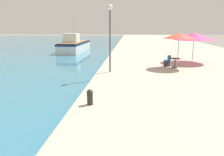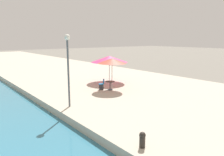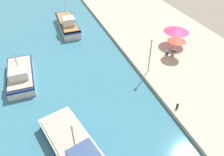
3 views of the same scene
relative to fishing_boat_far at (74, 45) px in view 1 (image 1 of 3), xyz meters
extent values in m
cube|color=#BCB29E|center=(13.75, 2.51, -0.70)|extent=(16.00, 90.00, 0.50)
cube|color=silver|center=(0.00, 0.16, -0.24)|extent=(2.78, 8.99, 1.33)
cube|color=navy|center=(0.00, 0.16, 0.29)|extent=(2.83, 9.08, 0.25)
cube|color=#99754C|center=(0.00, 0.16, 0.47)|extent=(2.55, 8.27, 0.10)
cube|color=silver|center=(-0.02, -1.41, 1.11)|extent=(1.88, 2.00, 1.19)
cylinder|color=#B7B2A8|center=(0.00, 0.16, 2.11)|extent=(0.12, 0.12, 3.18)
cylinder|color=#B7B7B7|center=(11.73, -14.17, 0.75)|extent=(0.06, 0.06, 2.40)
cone|color=#E04C38|center=(11.73, -14.17, 2.01)|extent=(2.42, 2.42, 0.42)
cylinder|color=#B7B7B7|center=(13.60, -11.38, 0.62)|extent=(0.06, 0.06, 2.13)
cone|color=#E5387A|center=(13.60, -11.38, 1.84)|extent=(3.59, 3.59, 0.63)
cylinder|color=#333338|center=(11.55, -14.14, -0.43)|extent=(0.44, 0.44, 0.04)
cylinder|color=#333338|center=(11.55, -14.14, -0.10)|extent=(0.08, 0.08, 0.70)
cylinder|color=#4C4742|center=(11.55, -14.14, 0.27)|extent=(0.80, 0.80, 0.04)
cube|color=#2D2D33|center=(11.02, -13.61, -0.22)|extent=(0.48, 0.48, 0.45)
cube|color=#1E66A3|center=(11.02, -13.61, 0.03)|extent=(0.57, 0.57, 0.06)
cube|color=#1E66A3|center=(11.16, -13.75, 0.26)|extent=(0.32, 0.33, 0.40)
cylinder|color=#2D2823|center=(6.46, -22.77, -0.22)|extent=(0.24, 0.24, 0.45)
sphere|color=#2D2823|center=(6.46, -22.77, 0.08)|extent=(0.26, 0.26, 0.26)
cylinder|color=#565B60|center=(6.68, -16.16, 1.65)|extent=(0.12, 0.12, 4.20)
sphere|color=white|center=(6.68, -16.16, 3.93)|extent=(0.36, 0.36, 0.36)
camera|label=1|loc=(8.09, -31.21, 2.74)|focal=35.00mm
camera|label=2|loc=(0.46, -28.39, 3.88)|focal=35.00mm
camera|label=3|loc=(-5.26, -34.88, 15.92)|focal=35.00mm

